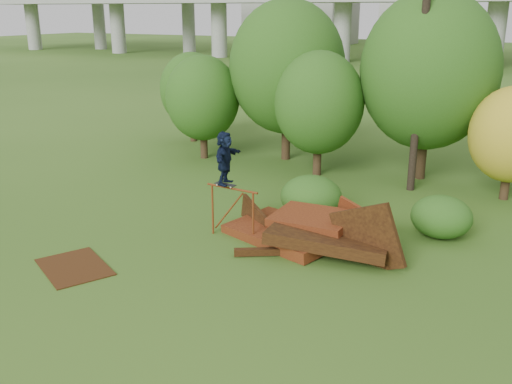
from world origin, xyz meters
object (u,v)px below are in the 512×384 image
at_px(flat_plate, 74,267).
at_px(utility_pole, 424,35).
at_px(scrap_pile, 311,233).
at_px(skater, 225,158).

xyz_separation_m(flat_plate, utility_pole, (6.35, 10.81, 5.59)).
distance_m(scrap_pile, skater, 3.24).
height_order(skater, flat_plate, skater).
xyz_separation_m(scrap_pile, utility_pole, (1.39, 6.61, 5.22)).
bearing_deg(flat_plate, utility_pole, 59.57).
bearing_deg(utility_pole, skater, -118.40).
height_order(scrap_pile, skater, skater).
bearing_deg(scrap_pile, flat_plate, -139.74).
bearing_deg(skater, scrap_pile, -84.60).
distance_m(scrap_pile, utility_pole, 8.54).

